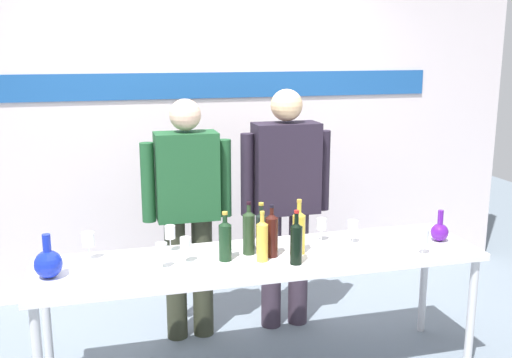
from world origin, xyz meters
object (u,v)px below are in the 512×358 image
Objects in this scene: display_table at (263,265)px; wine_bottle_2 at (249,231)px; wine_glass_left_1 at (88,240)px; wine_bottle_6 at (296,242)px; decanter_blue_left at (48,263)px; presenter_left at (188,205)px; wine_bottle_5 at (272,234)px; wine_bottle_4 at (225,239)px; presenter_right at (286,193)px; wine_glass_left_3 at (185,245)px; wine_bottle_1 at (299,231)px; wine_glass_left_0 at (162,250)px; wine_glass_right_1 at (321,225)px; wine_bottle_3 at (262,240)px; wine_glass_right_0 at (423,237)px; wine_glass_left_2 at (170,233)px; decanter_blue_right at (440,231)px; wine_bottle_0 at (261,229)px; wine_glass_right_2 at (353,227)px.

wine_bottle_2 is at bearing 140.37° from display_table.
wine_bottle_6 is at bearing -18.37° from wine_glass_left_1.
decanter_blue_left is 1.07m from presenter_left.
wine_bottle_2 is at bearing 4.23° from decanter_blue_left.
wine_glass_left_1 is at bearing 167.84° from wine_bottle_5.
presenter_left is 10.15× the size of wine_glass_left_1.
decanter_blue_left is at bearing -179.39° from wine_bottle_4.
presenter_right is (0.68, 0.00, 0.04)m from presenter_left.
wine_glass_left_3 is (0.53, -0.19, -0.01)m from wine_glass_left_1.
decanter_blue_left is at bearing -156.69° from presenter_right.
wine_bottle_1 reaches higher than wine_glass_left_0.
wine_bottle_4 reaches higher than wine_glass_right_1.
wine_bottle_5 is 2.13× the size of wine_glass_right_1.
wine_bottle_3 is 1.02× the size of wine_bottle_4.
wine_bottle_5 is at bearing 166.95° from wine_glass_right_0.
wine_bottle_3 is 1.85× the size of wine_glass_left_2.
wine_glass_left_0 is (-1.73, -0.02, 0.04)m from decanter_blue_right.
wine_bottle_3 is at bearing 151.46° from wine_bottle_6.
wine_bottle_4 is at bearing -151.48° from wine_bottle_0.
wine_glass_right_2 is at bearing -30.26° from presenter_left.
presenter_right is 1.39m from wine_glass_left_1.
wine_bottle_1 is 0.67m from wine_glass_left_3.
decanter_blue_left reaches higher than wine_glass_left_0.
wine_bottle_3 is at bearing -2.70° from decanter_blue_left.
presenter_left is 11.37× the size of wine_glass_left_0.
presenter_left is at bearing 118.46° from display_table.
wine_bottle_6 reaches higher than wine_bottle_3.
wine_bottle_6 reaches higher than wine_glass_right_1.
decanter_blue_right is at bearing -0.42° from wine_bottle_4.
wine_bottle_6 is (0.49, -0.80, -0.03)m from presenter_left.
wine_bottle_0 is 0.21m from wine_bottle_3.
decanter_blue_right is 1.01m from wine_bottle_6.
wine_bottle_6 is 0.75m from wine_glass_left_0.
wine_glass_left_0 is at bearing -179.46° from decanter_blue_right.
decanter_blue_right is 0.64× the size of wine_bottle_6.
display_table is 16.12× the size of wine_glass_left_1.
display_table is at bearing -61.54° from presenter_left.
decanter_blue_left reaches higher than wine_glass_left_3.
wine_glass_left_1 is at bearing 167.43° from wine_glass_right_0.
wine_glass_right_1 is 1.01× the size of wine_glass_right_2.
decanter_blue_right is 1.39× the size of wine_glass_right_2.
wine_bottle_2 is 1.10× the size of wine_bottle_4.
display_table is 13.05× the size of decanter_blue_right.
wine_bottle_6 is (0.15, -0.17, 0.19)m from display_table.
wine_glass_right_0 is 1.05× the size of wine_glass_right_1.
wine_bottle_5 is at bearing -80.55° from wine_bottle_0.
wine_bottle_0 is at bearing 172.58° from decanter_blue_right.
presenter_left reaches higher than wine_bottle_6.
wine_glass_left_3 is at bearing 170.30° from wine_glass_right_0.
wine_glass_left_1 is at bearing -177.40° from wine_glass_left_2.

